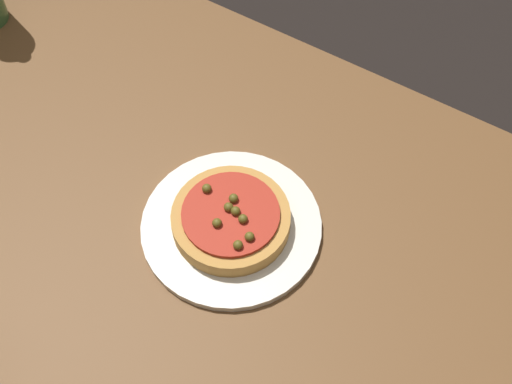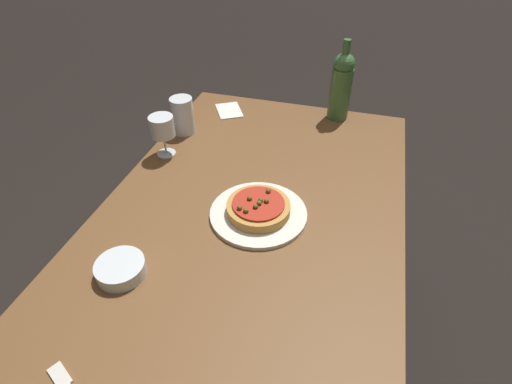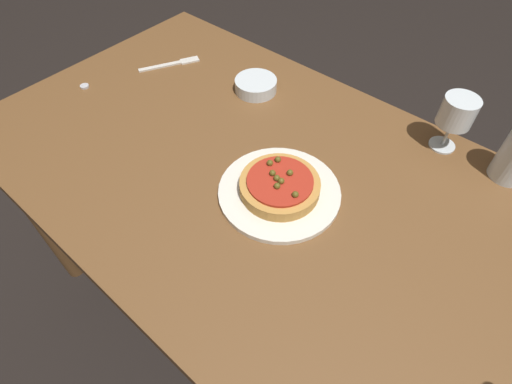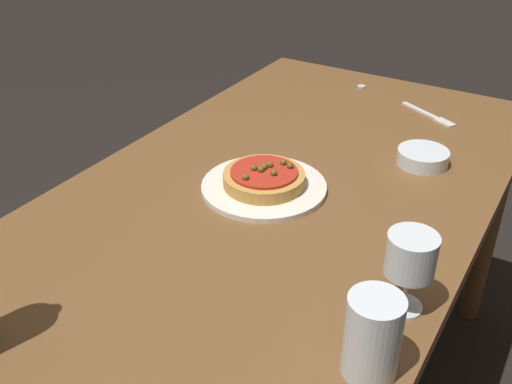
{
  "view_description": "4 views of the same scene",
  "coord_description": "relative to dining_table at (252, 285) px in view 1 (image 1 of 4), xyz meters",
  "views": [
    {
      "loc": [
        0.26,
        -0.4,
        1.65
      ],
      "look_at": [
        -0.02,
        0.05,
        0.84
      ],
      "focal_mm": 50.0,
      "sensor_mm": 36.0,
      "label": 1
    },
    {
      "loc": [
        0.73,
        0.24,
        1.48
      ],
      "look_at": [
        -0.03,
        0.03,
        0.84
      ],
      "focal_mm": 28.0,
      "sensor_mm": 36.0,
      "label": 2
    },
    {
      "loc": [
        -0.38,
        0.48,
        1.41
      ],
      "look_at": [
        -0.03,
        0.08,
        0.78
      ],
      "focal_mm": 28.0,
      "sensor_mm": 36.0,
      "label": 3
    },
    {
      "loc": [
        -1.0,
        -0.52,
        1.39
      ],
      "look_at": [
        -0.1,
        0.02,
        0.76
      ],
      "focal_mm": 42.0,
      "sensor_mm": 36.0,
      "label": 4
    }
  ],
  "objects": [
    {
      "name": "dinner_plate",
      "position": [
        -0.05,
        0.03,
        0.09
      ],
      "size": [
        0.27,
        0.27,
        0.01
      ],
      "color": "silver",
      "rests_on": "dining_table"
    },
    {
      "name": "pizza",
      "position": [
        -0.05,
        0.03,
        0.12
      ],
      "size": [
        0.17,
        0.17,
        0.04
      ],
      "color": "#BC843D",
      "rests_on": "dinner_plate"
    },
    {
      "name": "dining_table",
      "position": [
        0.0,
        0.0,
        0.0
      ],
      "size": [
        1.46,
        0.83,
        0.74
      ],
      "color": "brown",
      "rests_on": "ground_plane"
    }
  ]
}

